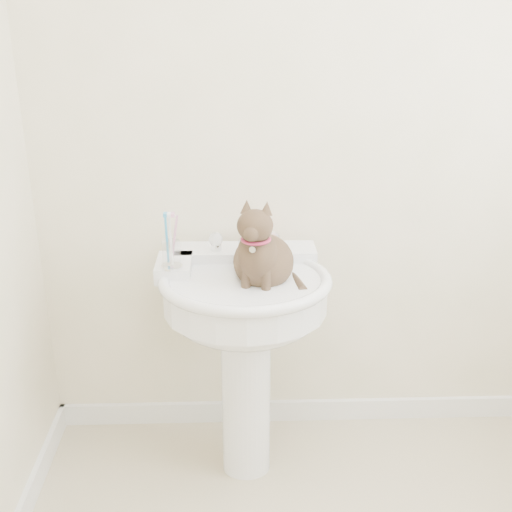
{
  "coord_description": "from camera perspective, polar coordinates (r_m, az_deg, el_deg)",
  "views": [
    {
      "loc": [
        -0.37,
        -1.13,
        1.63
      ],
      "look_at": [
        -0.31,
        0.8,
        0.85
      ],
      "focal_mm": 45.0,
      "sensor_mm": 36.0,
      "label": 1
    }
  ],
  "objects": [
    {
      "name": "wall_back",
      "position": [
        2.29,
        7.65,
        12.19
      ],
      "size": [
        2.2,
        0.0,
        2.5
      ],
      "primitive_type": null,
      "color": "#F5E5C9",
      "rests_on": "ground"
    },
    {
      "name": "baseboard_back",
      "position": [
        2.75,
        6.41,
        -13.41
      ],
      "size": [
        2.2,
        0.02,
        0.09
      ],
      "primitive_type": "cube",
      "color": "white",
      "rests_on": "floor"
    },
    {
      "name": "pedestal_sink",
      "position": [
        2.18,
        -1.01,
        -5.27
      ],
      "size": [
        0.59,
        0.58,
        0.81
      ],
      "color": "white",
      "rests_on": "floor"
    },
    {
      "name": "faucet",
      "position": [
        2.23,
        -1.04,
        1.34
      ],
      "size": [
        0.28,
        0.12,
        0.14
      ],
      "color": "silver",
      "rests_on": "pedestal_sink"
    },
    {
      "name": "soap_bar",
      "position": [
        2.31,
        0.66,
        1.49
      ],
      "size": [
        0.1,
        0.07,
        0.03
      ],
      "primitive_type": "cube",
      "rotation": [
        0.0,
        0.0,
        -0.16
      ],
      "color": "#FD5939",
      "rests_on": "pedestal_sink"
    },
    {
      "name": "toothbrush_cup",
      "position": [
        2.11,
        -7.54,
        0.21
      ],
      "size": [
        0.07,
        0.07,
        0.18
      ],
      "rotation": [
        0.0,
        0.0,
        -0.02
      ],
      "color": "silver",
      "rests_on": "pedestal_sink"
    },
    {
      "name": "cat",
      "position": [
        2.08,
        0.6,
        -0.04
      ],
      "size": [
        0.22,
        0.28,
        0.4
      ],
      "rotation": [
        0.0,
        0.0,
        -0.29
      ],
      "color": "brown",
      "rests_on": "pedestal_sink"
    }
  ]
}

